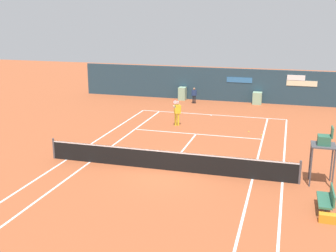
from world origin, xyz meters
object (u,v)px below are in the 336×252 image
(umpire_chair, at_px, (324,145))
(tennis_ball_mid_court, at_px, (261,135))
(equipment_bag, at_px, (332,219))
(player_on_baseline, at_px, (177,111))
(ball_kid_centre_post, at_px, (194,94))
(tennis_ball_near_service_line, at_px, (119,152))
(player_bench, at_px, (327,198))
(tennis_ball_by_sideline, at_px, (249,132))

(umpire_chair, bearing_deg, tennis_ball_mid_court, 23.38)
(equipment_bag, relative_size, player_on_baseline, 0.46)
(ball_kid_centre_post, bearing_deg, umpire_chair, 111.25)
(equipment_bag, relative_size, tennis_ball_near_service_line, 12.62)
(player_bench, distance_m, tennis_ball_mid_court, 10.09)
(tennis_ball_near_service_line, bearing_deg, umpire_chair, -8.42)
(umpire_chair, relative_size, tennis_ball_mid_court, 38.00)
(equipment_bag, bearing_deg, tennis_ball_near_service_line, 153.46)
(player_bench, distance_m, equipment_bag, 1.01)
(equipment_bag, relative_size, tennis_ball_mid_court, 12.62)
(player_on_baseline, distance_m, tennis_ball_mid_court, 5.69)
(equipment_bag, height_order, tennis_ball_near_service_line, equipment_bag)
(tennis_ball_near_service_line, bearing_deg, player_on_baseline, 76.10)
(player_bench, bearing_deg, tennis_ball_by_sideline, 20.89)
(equipment_bag, bearing_deg, player_bench, 97.24)
(umpire_chair, distance_m, ball_kid_centre_post, 17.50)
(player_bench, bearing_deg, tennis_ball_near_service_line, 67.57)
(ball_kid_centre_post, xyz_separation_m, tennis_ball_near_service_line, (-1.06, -13.48, -0.72))
(tennis_ball_mid_court, bearing_deg, ball_kid_centre_post, 126.78)
(equipment_bag, height_order, ball_kid_centre_post, ball_kid_centre_post)
(equipment_bag, bearing_deg, tennis_ball_mid_court, 106.77)
(umpire_chair, relative_size, equipment_bag, 3.01)
(player_bench, bearing_deg, tennis_ball_mid_court, 17.67)
(ball_kid_centre_post, relative_size, tennis_ball_mid_court, 19.27)
(umpire_chair, distance_m, equipment_bag, 3.98)
(umpire_chair, bearing_deg, tennis_ball_by_sideline, 27.02)
(umpire_chair, bearing_deg, tennis_ball_near_service_line, 81.58)
(umpire_chair, height_order, player_bench, umpire_chair)
(player_bench, relative_size, tennis_ball_mid_court, 21.60)
(ball_kid_centre_post, bearing_deg, player_on_baseline, 83.99)
(equipment_bag, bearing_deg, umpire_chair, 93.02)
(umpire_chair, bearing_deg, player_bench, -178.46)
(equipment_bag, bearing_deg, ball_kid_centre_post, 116.32)
(tennis_ball_by_sideline, bearing_deg, equipment_bag, -70.19)
(tennis_ball_near_service_line, distance_m, tennis_ball_by_sideline, 8.66)
(tennis_ball_mid_court, distance_m, tennis_ball_by_sideline, 0.99)
(umpire_chair, distance_m, tennis_ball_by_sideline, 8.56)
(umpire_chair, relative_size, player_bench, 1.76)
(player_on_baseline, bearing_deg, ball_kid_centre_post, -111.75)
(tennis_ball_mid_court, relative_size, tennis_ball_near_service_line, 1.00)
(umpire_chair, height_order, tennis_ball_mid_court, umpire_chair)
(umpire_chair, height_order, equipment_bag, umpire_chair)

